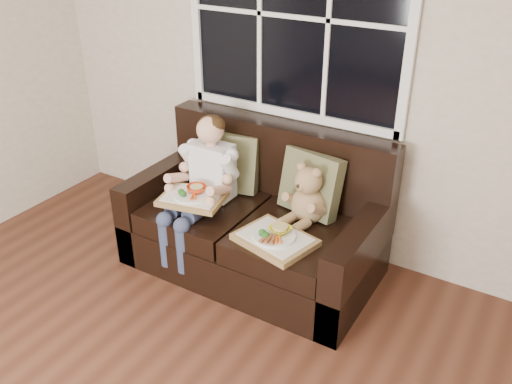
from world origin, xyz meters
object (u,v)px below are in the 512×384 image
Objects in this scene: child at (204,176)px; teddy_bear at (308,198)px; tray_left at (193,196)px; loveseat at (257,226)px; tray_right at (275,238)px.

child reaches higher than teddy_bear.
child reaches higher than tray_left.
teddy_bear is (0.36, 0.03, 0.31)m from loveseat.
child is 0.73m from teddy_bear.
loveseat is 4.08× the size of teddy_bear.
loveseat reaches higher than tray_left.
tray_right is at bearing -15.06° from tray_left.
teddy_bear is at bearing 95.49° from tray_right.
loveseat reaches higher than teddy_bear.
child is at bearing 83.10° from tray_left.
tray_left reaches higher than tray_right.
loveseat is 0.48m from teddy_bear.
tray_left is at bearing -84.69° from child.
child is 1.99× the size of tray_left.
tray_left is 0.89× the size of tray_right.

